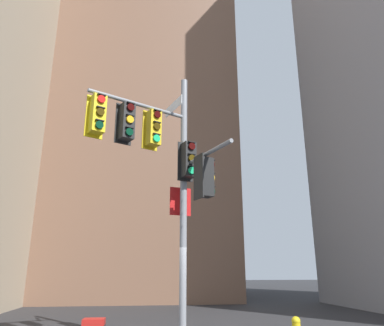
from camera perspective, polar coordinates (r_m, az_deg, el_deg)
name	(u,v)px	position (r m, az deg, el deg)	size (l,w,h in m)	color
building_mid_block	(125,8)	(39.30, -10.48, 22.92)	(17.42, 17.42, 53.38)	brown
signal_pole_assembly	(164,160)	(9.78, -4.47, 0.52)	(3.56, 2.75, 7.53)	gray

